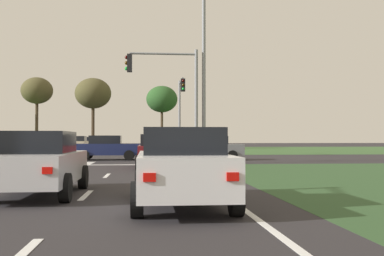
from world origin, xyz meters
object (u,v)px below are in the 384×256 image
at_px(car_beige_sixth, 78,144).
at_px(car_white_seventh, 181,166).
at_px(car_silver_fourth, 38,163).
at_px(traffic_signal_near_right, 172,86).
at_px(treeline_fourth, 93,94).
at_px(treeline_fifth, 162,99).
at_px(car_maroon_near, 158,151).
at_px(car_navy_fifth, 107,147).
at_px(car_grey_third, 209,148).
at_px(street_lamp_second, 207,60).
at_px(traffic_signal_far_right, 181,103).
at_px(treeline_third, 37,91).
at_px(car_blue_second, 86,143).

xyz_separation_m(car_beige_sixth, car_white_seventh, (7.85, -39.89, -0.01)).
xyz_separation_m(car_silver_fourth, traffic_signal_near_right, (3.96, 13.37, 3.37)).
distance_m(treeline_fourth, treeline_fifth, 8.94).
height_order(car_maroon_near, car_navy_fifth, car_maroon_near).
height_order(treeline_fourth, treeline_fifth, treeline_fourth).
xyz_separation_m(car_grey_third, traffic_signal_near_right, (-2.57, -4.41, 3.38)).
bearing_deg(car_grey_third, treeline_fifth, 3.52).
relative_size(car_maroon_near, traffic_signal_near_right, 0.72).
bearing_deg(car_grey_third, street_lamp_second, 171.01).
relative_size(traffic_signal_near_right, treeline_fourth, 0.67).
relative_size(car_grey_third, traffic_signal_far_right, 0.71).
bearing_deg(treeline_fifth, car_maroon_near, -92.03).
distance_m(street_lamp_second, treeline_fourth, 38.21).
distance_m(street_lamp_second, treeline_third, 41.44).
distance_m(traffic_signal_near_right, street_lamp_second, 2.39).
bearing_deg(traffic_signal_near_right, treeline_third, 112.55).
bearing_deg(car_maroon_near, traffic_signal_near_right, 74.12).
bearing_deg(car_silver_fourth, treeline_third, 102.86).
distance_m(car_maroon_near, street_lamp_second, 6.20).
bearing_deg(car_blue_second, treeline_third, -36.93).
bearing_deg(car_silver_fourth, car_beige_sixth, 96.80).
relative_size(car_maroon_near, car_beige_sixth, 1.02).
bearing_deg(treeline_third, traffic_signal_near_right, -67.45).
height_order(car_white_seventh, traffic_signal_far_right, traffic_signal_far_right).
height_order(car_maroon_near, traffic_signal_far_right, traffic_signal_far_right).
bearing_deg(car_blue_second, treeline_fourth, -94.09).
relative_size(car_grey_third, traffic_signal_near_right, 0.70).
bearing_deg(traffic_signal_near_right, car_grey_third, 59.73).
bearing_deg(traffic_signal_far_right, traffic_signal_near_right, -96.31).
bearing_deg(car_silver_fourth, car_maroon_near, 73.32).
height_order(car_navy_fifth, treeline_fourth, treeline_fourth).
bearing_deg(car_grey_third, treeline_third, 28.74).
bearing_deg(car_grey_third, car_beige_sixth, 28.92).
bearing_deg(car_white_seventh, treeline_third, 105.76).
bearing_deg(car_maroon_near, car_blue_second, 102.57).
relative_size(car_beige_sixth, treeline_fourth, 0.47).
height_order(car_maroon_near, treeline_fourth, treeline_fourth).
xyz_separation_m(car_silver_fourth, car_white_seventh, (3.35, -2.12, 0.02)).
distance_m(car_grey_third, car_silver_fourth, 18.95).
xyz_separation_m(car_navy_fifth, traffic_signal_near_right, (3.84, -5.32, 3.36)).
bearing_deg(car_white_seventh, car_grey_third, 80.90).
relative_size(street_lamp_second, treeline_fourth, 1.10).
distance_m(car_silver_fourth, car_beige_sixth, 38.03).
relative_size(car_white_seventh, treeline_fifth, 0.54).
distance_m(car_silver_fourth, traffic_signal_near_right, 14.35).
relative_size(street_lamp_second, treeline_fifth, 1.23).
height_order(car_maroon_near, car_grey_third, car_maroon_near).
distance_m(car_white_seventh, treeline_fourth, 53.22).
relative_size(treeline_third, treeline_fifth, 1.13).
bearing_deg(car_navy_fifth, car_grey_third, 81.90).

